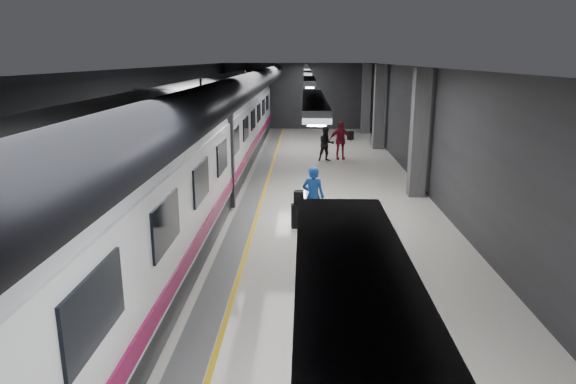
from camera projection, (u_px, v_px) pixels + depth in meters
ground at (288, 210)px, 16.76m from camera, size 40.00×40.00×0.00m
platform_hall at (280, 98)px, 16.80m from camera, size 10.02×40.02×4.51m
train at (186, 147)px, 16.34m from camera, size 3.05×38.00×4.05m
traveler_main at (313, 197)px, 14.97m from camera, size 0.74×0.57×1.80m
suitcase_main at (299, 216)px, 14.99m from camera, size 0.46×0.32×0.70m
shoulder_bag at (299, 198)px, 14.83m from camera, size 0.29×0.16×0.39m
traveler_far_a at (326, 144)px, 24.58m from camera, size 0.92×0.80×1.63m
traveler_far_b at (340, 140)px, 25.02m from camera, size 1.14×0.58×1.87m
suitcase_far at (350, 135)px, 31.16m from camera, size 0.41×0.34×0.52m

